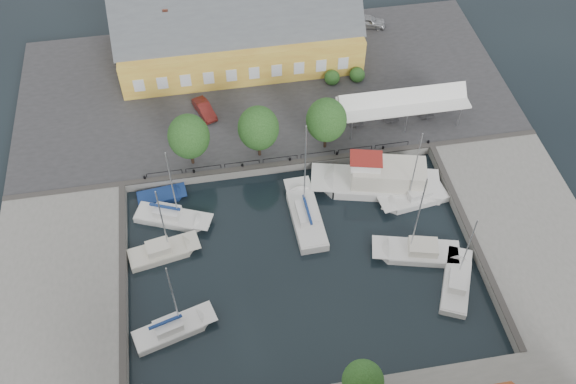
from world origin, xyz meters
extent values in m
plane|color=black|center=(0.00, 0.00, 0.00)|extent=(140.00, 140.00, 0.00)
cube|color=#2D2D30|center=(0.00, 23.00, 0.50)|extent=(56.00, 26.00, 1.00)
cube|color=slate|center=(-22.00, -2.00, 0.50)|extent=(12.00, 24.00, 1.00)
cube|color=slate|center=(22.00, -2.00, 0.50)|extent=(12.00, 24.00, 1.00)
cube|color=#383533|center=(0.00, 10.30, 1.06)|extent=(56.00, 0.60, 0.12)
cube|color=#383533|center=(-16.30, -2.00, 1.06)|extent=(0.60, 24.00, 0.12)
cube|color=#383533|center=(16.30, -2.00, 1.06)|extent=(0.60, 24.00, 0.12)
cylinder|color=black|center=(-14.00, 10.60, 1.20)|extent=(0.24, 0.24, 0.40)
cylinder|color=black|center=(-9.00, 10.60, 1.20)|extent=(0.24, 0.24, 0.40)
cylinder|color=black|center=(-4.00, 10.60, 1.20)|extent=(0.24, 0.24, 0.40)
cylinder|color=black|center=(1.00, 10.60, 1.20)|extent=(0.24, 0.24, 0.40)
cylinder|color=black|center=(6.00, 10.60, 1.20)|extent=(0.24, 0.24, 0.40)
cylinder|color=black|center=(11.00, 10.60, 1.20)|extent=(0.24, 0.24, 0.40)
cylinder|color=black|center=(16.00, 10.60, 1.20)|extent=(0.24, 0.24, 0.40)
cube|color=gold|center=(-2.00, 28.00, 3.25)|extent=(28.00, 10.00, 4.50)
cube|color=#474C51|center=(-2.00, 28.00, 6.75)|extent=(28.56, 7.60, 7.60)
cube|color=gold|center=(-12.00, 34.00, 2.75)|extent=(6.00, 6.00, 3.50)
cube|color=brown|center=(-10.00, 28.00, 8.60)|extent=(0.60, 0.60, 1.20)
cube|color=white|center=(14.00, 14.50, 3.70)|extent=(14.00, 4.00, 0.25)
cylinder|color=silver|center=(8.00, 12.70, 2.35)|extent=(0.10, 0.10, 2.70)
cylinder|color=silver|center=(8.00, 16.30, 2.35)|extent=(0.10, 0.10, 2.70)
cylinder|color=silver|center=(14.00, 12.70, 2.35)|extent=(0.10, 0.10, 2.70)
cylinder|color=silver|center=(14.00, 16.30, 2.35)|extent=(0.10, 0.10, 2.70)
cylinder|color=silver|center=(20.00, 12.70, 2.35)|extent=(0.10, 0.10, 2.70)
cylinder|color=silver|center=(20.00, 16.30, 2.35)|extent=(0.10, 0.10, 2.70)
cylinder|color=black|center=(-9.00, 12.00, 2.05)|extent=(0.30, 0.30, 2.10)
ellipsoid|color=#1C4017|center=(-9.00, 12.00, 4.88)|extent=(4.20, 4.20, 4.83)
cylinder|color=black|center=(-2.00, 12.00, 2.05)|extent=(0.30, 0.30, 2.10)
ellipsoid|color=#1C4017|center=(-2.00, 12.00, 4.88)|extent=(4.20, 4.20, 4.83)
cylinder|color=black|center=(5.00, 12.00, 2.05)|extent=(0.30, 0.30, 2.10)
ellipsoid|color=#1C4017|center=(5.00, 12.00, 4.88)|extent=(4.20, 4.20, 4.83)
imported|color=#9B9EA2|center=(14.84, 32.24, 1.78)|extent=(4.89, 3.06, 1.55)
imported|color=#5E1815|center=(-7.13, 19.33, 1.66)|extent=(2.68, 4.27, 1.33)
cube|color=silver|center=(1.36, 2.96, 0.15)|extent=(2.94, 7.34, 1.50)
cube|color=silver|center=(1.33, 3.87, 0.94)|extent=(2.88, 8.79, 0.08)
cube|color=silver|center=(1.36, 3.15, 1.40)|extent=(1.94, 2.96, 0.90)
cylinder|color=silver|center=(1.32, 4.42, 6.35)|extent=(0.12, 0.12, 10.89)
cube|color=navy|center=(1.36, 2.96, 2.15)|extent=(0.33, 3.64, 0.22)
cube|color=silver|center=(10.25, 6.15, 0.10)|extent=(11.31, 6.42, 1.80)
cube|color=silver|center=(8.96, 6.47, 1.04)|extent=(13.34, 6.78, 0.08)
cube|color=beige|center=(10.25, 6.15, 2.10)|extent=(7.93, 5.05, 2.20)
cube|color=silver|center=(7.92, 6.72, 3.50)|extent=(3.37, 2.83, 1.20)
cube|color=maroon|center=(7.92, 6.72, 4.15)|extent=(3.66, 3.01, 0.10)
cube|color=silver|center=(12.99, 4.04, 0.05)|extent=(6.02, 3.20, 1.30)
cube|color=silver|center=(12.28, 3.94, 0.74)|extent=(7.14, 3.26, 0.08)
cube|color=silver|center=(12.85, 4.02, 1.20)|extent=(2.50, 1.95, 0.90)
cylinder|color=silver|center=(11.85, 3.88, 5.18)|extent=(0.12, 0.12, 8.97)
cube|color=silver|center=(11.45, -2.54, 0.05)|extent=(7.15, 4.34, 1.30)
cube|color=silver|center=(10.64, -2.34, 0.74)|extent=(8.42, 4.56, 0.08)
cube|color=beige|center=(11.29, -2.50, 1.20)|extent=(3.05, 2.49, 0.90)
cylinder|color=silver|center=(10.15, -2.22, 5.71)|extent=(0.12, 0.12, 10.01)
cube|color=silver|center=(13.14, -6.73, 0.05)|extent=(4.51, 6.23, 1.30)
cube|color=silver|center=(13.44, -6.07, 0.74)|extent=(4.91, 7.24, 0.08)
cube|color=silver|center=(13.20, -6.60, 1.20)|extent=(2.39, 2.76, 0.90)
cylinder|color=silver|center=(13.62, -5.68, 4.75)|extent=(0.12, 0.12, 8.10)
cube|color=silver|center=(-12.08, 5.79, 0.05)|extent=(6.57, 4.40, 1.30)
cube|color=silver|center=(-11.36, 5.50, 0.74)|extent=(7.68, 4.78, 0.08)
cube|color=silver|center=(-11.93, 5.73, 1.20)|extent=(2.86, 2.34, 0.90)
cylinder|color=silver|center=(-10.93, 5.32, 5.21)|extent=(0.12, 0.12, 9.01)
cube|color=navy|center=(-12.08, 5.79, 1.95)|extent=(2.94, 1.37, 0.22)
cube|color=beige|center=(-13.12, 1.59, 0.05)|extent=(5.77, 3.32, 1.30)
cube|color=beige|center=(-12.45, 1.71, 0.74)|extent=(6.81, 3.43, 0.08)
cube|color=beige|center=(-12.98, 1.61, 1.20)|extent=(2.43, 1.97, 0.90)
cylinder|color=silver|center=(-12.05, 1.79, 4.77)|extent=(0.12, 0.12, 8.13)
cube|color=silver|center=(-12.61, -6.73, 0.05)|extent=(6.22, 3.74, 1.30)
cube|color=silver|center=(-11.91, -6.53, 0.74)|extent=(7.32, 3.98, 0.08)
cube|color=silver|center=(-12.47, -6.69, 1.20)|extent=(2.66, 2.10, 0.90)
cylinder|color=silver|center=(-11.49, -6.41, 4.99)|extent=(0.12, 0.12, 8.57)
cube|color=navy|center=(-12.61, -6.73, 1.95)|extent=(2.86, 1.01, 0.22)
cube|color=navy|center=(-12.91, 8.69, 0.05)|extent=(4.19, 2.41, 0.80)
cube|color=navy|center=(-12.42, 8.74, 0.49)|extent=(4.97, 2.42, 0.08)
camera|label=1|loc=(-6.97, -34.54, 49.82)|focal=40.00mm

